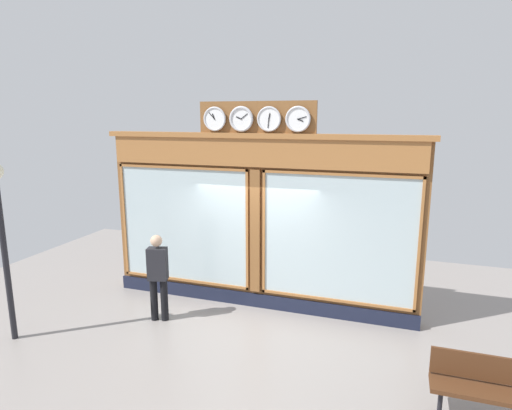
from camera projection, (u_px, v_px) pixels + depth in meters
name	position (u px, v px, depth m)	size (l,w,h in m)	color
ground_plane	(195.00, 384.00, 6.28)	(14.00, 14.00, 0.00)	gray
shop_facade	(258.00, 220.00, 8.63)	(6.49, 0.42, 4.13)	brown
pedestrian	(158.00, 274.00, 8.10)	(0.40, 0.31, 1.69)	black
street_lamp	(1.00, 223.00, 7.17)	(0.28, 0.28, 3.11)	black
street_bench	(489.00, 385.00, 5.42)	(1.40, 0.40, 0.87)	#4C2B16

